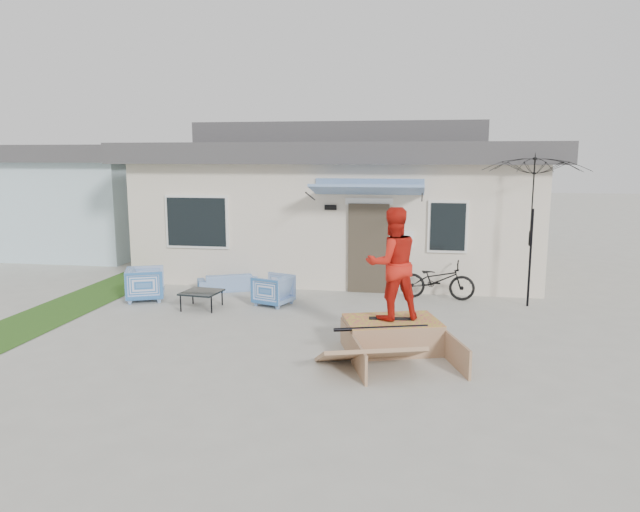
% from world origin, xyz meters
% --- Properties ---
extents(ground, '(90.00, 90.00, 0.00)m').
position_xyz_m(ground, '(0.00, 0.00, 0.00)').
color(ground, '#A6A499').
rests_on(ground, ground).
extents(grass_strip, '(1.40, 8.00, 0.01)m').
position_xyz_m(grass_strip, '(-5.20, 2.00, 0.00)').
color(grass_strip, '#275018').
rests_on(grass_strip, ground).
extents(house, '(10.80, 8.49, 4.10)m').
position_xyz_m(house, '(0.00, 7.99, 1.94)').
color(house, beige).
rests_on(house, ground).
extents(neighbor_house, '(8.60, 7.60, 3.50)m').
position_xyz_m(neighbor_house, '(-10.50, 10.00, 1.78)').
color(neighbor_house, silver).
rests_on(neighbor_house, ground).
extents(loveseat, '(1.47, 0.98, 0.56)m').
position_xyz_m(loveseat, '(-2.33, 4.12, 0.28)').
color(loveseat, '#1F5BA2').
rests_on(loveseat, ground).
extents(armchair_left, '(1.00, 1.02, 0.82)m').
position_xyz_m(armchair_left, '(-3.83, 2.86, 0.41)').
color(armchair_left, '#1F5BA2').
rests_on(armchair_left, ground).
extents(armchair_right, '(0.86, 0.89, 0.73)m').
position_xyz_m(armchair_right, '(-0.92, 2.93, 0.36)').
color(armchair_right, '#1F5BA2').
rests_on(armchair_right, ground).
extents(coffee_table, '(0.84, 0.84, 0.37)m').
position_xyz_m(coffee_table, '(-2.34, 2.39, 0.18)').
color(coffee_table, black).
rests_on(coffee_table, ground).
extents(bicycle, '(1.71, 0.72, 1.07)m').
position_xyz_m(bicycle, '(2.59, 4.07, 0.53)').
color(bicycle, black).
rests_on(bicycle, ground).
extents(patio_umbrella, '(2.51, 2.38, 2.20)m').
position_xyz_m(patio_umbrella, '(4.50, 3.74, 1.75)').
color(patio_umbrella, black).
rests_on(patio_umbrella, ground).
extents(skate_ramp, '(2.05, 2.38, 0.51)m').
position_xyz_m(skate_ramp, '(1.76, 0.35, 0.25)').
color(skate_ramp, '#987050').
rests_on(skate_ramp, ground).
extents(skateboard, '(0.75, 0.25, 0.05)m').
position_xyz_m(skateboard, '(1.74, 0.40, 0.53)').
color(skateboard, black).
rests_on(skateboard, skate_ramp).
extents(skater, '(1.11, 1.00, 1.85)m').
position_xyz_m(skater, '(1.74, 0.40, 1.48)').
color(skater, red).
rests_on(skater, skateboard).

